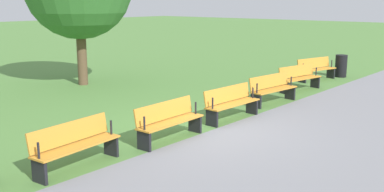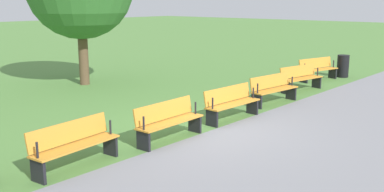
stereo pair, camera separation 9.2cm
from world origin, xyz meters
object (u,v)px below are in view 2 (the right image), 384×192
Objects in this scene: bench_1 at (300,77)px; bench_3 at (231,102)px; bench_0 at (318,69)px; trash_bin at (343,66)px; bench_4 at (168,120)px; bench_5 at (74,144)px; bench_2 at (273,88)px.

bench_1 and bench_3 have the same top height.
bench_0 is 2.08× the size of trash_bin.
bench_4 is at bearing 19.65° from bench_0.
bench_3 is 8.67m from trash_bin.
trash_bin is (-8.65, -0.54, -0.01)m from bench_3.
bench_1 is at bearing -172.15° from bench_3.
bench_3 is 0.99× the size of bench_5.
bench_3 is at bearing 3.57° from trash_bin.
bench_2 and bench_3 have the same top height.
bench_0 is 1.01× the size of bench_5.
trash_bin is (-1.43, 0.46, -0.01)m from bench_0.
bench_4 is 11.10m from trash_bin.
bench_4 is (7.27, 0.50, 0.00)m from bench_1.
trash_bin reaches higher than bench_1.
bench_5 is (4.86, -0.17, 0.00)m from bench_3.
trash_bin is at bearing 176.12° from bench_0.
bench_1 is 2.43m from bench_2.
trash_bin is at bearing -174.47° from bench_3.
bench_4 is 0.99× the size of bench_5.
bench_1 is 7.29m from bench_4.
bench_4 is 2.04× the size of trash_bin.
bench_5 is (12.09, 0.83, 0.00)m from bench_0.
trash_bin is (-13.52, -0.37, -0.01)m from bench_5.
bench_5 is at bearing -5.89° from bench_4.
bench_2 is 1.00× the size of bench_5.
bench_1 is 4.87m from bench_3.
bench_3 and bench_5 have the same top height.
trash_bin is (-11.09, -0.54, -0.01)m from bench_4.
bench_5 is at bearing 11.80° from bench_1.
bench_1 is at bearing 176.06° from bench_5.
bench_0 is 7.29m from bench_3.
bench_2 is 1.01× the size of bench_3.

